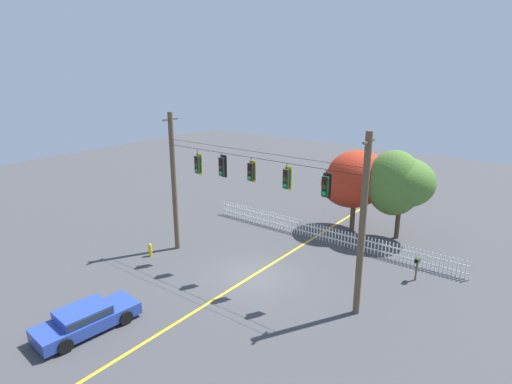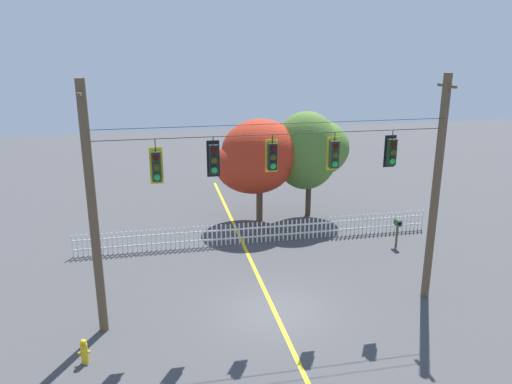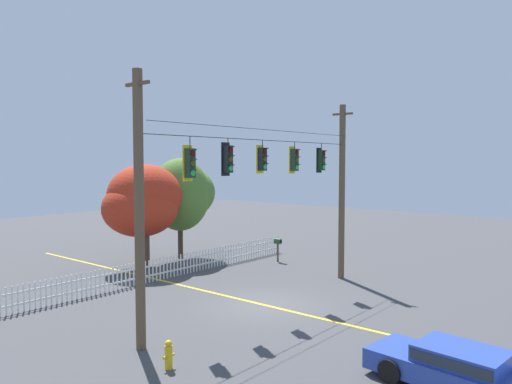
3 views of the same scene
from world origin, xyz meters
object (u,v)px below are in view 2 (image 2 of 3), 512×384
at_px(autumn_maple_near_fence, 257,158).
at_px(roadside_mailbox, 398,224).
at_px(traffic_signal_southbound_primary, 334,154).
at_px(fire_hydrant, 84,351).
at_px(traffic_signal_northbound_secondary, 156,166).
at_px(traffic_signal_northbound_primary, 272,156).
at_px(autumn_maple_mid, 310,149).
at_px(traffic_signal_westbound_side, 391,152).
at_px(traffic_signal_eastbound_side, 214,159).

height_order(autumn_maple_near_fence, roadside_mailbox, autumn_maple_near_fence).
bearing_deg(traffic_signal_southbound_primary, fire_hydrant, -168.00).
xyz_separation_m(traffic_signal_northbound_secondary, autumn_maple_near_fence, (5.37, 9.68, -2.15)).
xyz_separation_m(traffic_signal_northbound_primary, autumn_maple_mid, (4.52, 9.83, -2.01)).
height_order(traffic_signal_northbound_secondary, traffic_signal_westbound_side, same).
bearing_deg(autumn_maple_near_fence, autumn_maple_mid, 2.72).
height_order(autumn_maple_near_fence, autumn_maple_mid, autumn_maple_mid).
xyz_separation_m(traffic_signal_northbound_secondary, traffic_signal_northbound_primary, (3.88, -0.00, 0.15)).
distance_m(traffic_signal_southbound_primary, autumn_maple_near_fence, 9.97).
xyz_separation_m(autumn_maple_near_fence, roadside_mailbox, (6.02, -4.76, -2.52)).
distance_m(autumn_maple_near_fence, fire_hydrant, 14.35).
xyz_separation_m(traffic_signal_northbound_primary, autumn_maple_near_fence, (1.49, 9.68, -2.31)).
bearing_deg(traffic_signal_eastbound_side, traffic_signal_southbound_primary, -0.01).
bearing_deg(traffic_signal_westbound_side, autumn_maple_near_fence, 106.52).
bearing_deg(traffic_signal_eastbound_side, roadside_mailbox, 27.35).
bearing_deg(autumn_maple_mid, traffic_signal_northbound_secondary, -130.54).
bearing_deg(traffic_signal_northbound_primary, traffic_signal_northbound_secondary, 179.99).
relative_size(traffic_signal_westbound_side, autumn_maple_mid, 0.23).
relative_size(fire_hydrant, roadside_mailbox, 0.60).
relative_size(traffic_signal_northbound_primary, autumn_maple_near_fence, 0.23).
relative_size(traffic_signal_eastbound_side, autumn_maple_mid, 0.23).
height_order(traffic_signal_northbound_primary, traffic_signal_westbound_side, same).
xyz_separation_m(autumn_maple_near_fence, autumn_maple_mid, (3.03, 0.14, 0.30)).
bearing_deg(roadside_mailbox, traffic_signal_eastbound_side, -152.65).
bearing_deg(traffic_signal_eastbound_side, traffic_signal_northbound_primary, -0.02).
bearing_deg(fire_hydrant, roadside_mailbox, 25.86).
xyz_separation_m(autumn_maple_near_fence, fire_hydrant, (-7.93, -11.52, -3.23)).
height_order(autumn_maple_mid, roadside_mailbox, autumn_maple_mid).
xyz_separation_m(traffic_signal_southbound_primary, fire_hydrant, (-8.64, -1.84, -5.52)).
relative_size(traffic_signal_northbound_secondary, traffic_signal_southbound_primary, 1.11).
relative_size(traffic_signal_westbound_side, autumn_maple_near_fence, 0.24).
xyz_separation_m(traffic_signal_northbound_secondary, fire_hydrant, (-2.55, -1.84, -5.39)).
xyz_separation_m(traffic_signal_northbound_secondary, traffic_signal_eastbound_side, (1.88, 0.00, 0.14)).
xyz_separation_m(traffic_signal_westbound_side, autumn_maple_near_fence, (-2.87, 9.68, -2.28)).
relative_size(autumn_maple_mid, roadside_mailbox, 4.43).
bearing_deg(traffic_signal_northbound_secondary, autumn_maple_mid, 49.46).
bearing_deg(roadside_mailbox, fire_hydrant, -154.14).
bearing_deg(traffic_signal_westbound_side, traffic_signal_northbound_primary, -180.00).
distance_m(traffic_signal_eastbound_side, traffic_signal_westbound_side, 6.37).
height_order(traffic_signal_southbound_primary, traffic_signal_westbound_side, same).
distance_m(traffic_signal_southbound_primary, autumn_maple_mid, 10.29).
height_order(traffic_signal_southbound_primary, roadside_mailbox, traffic_signal_southbound_primary).
height_order(traffic_signal_eastbound_side, roadside_mailbox, traffic_signal_eastbound_side).
distance_m(traffic_signal_northbound_secondary, autumn_maple_near_fence, 11.28).
height_order(traffic_signal_eastbound_side, autumn_maple_near_fence, traffic_signal_eastbound_side).
bearing_deg(traffic_signal_westbound_side, fire_hydrant, -170.35).
distance_m(traffic_signal_northbound_primary, autumn_maple_mid, 11.00).
distance_m(fire_hydrant, roadside_mailbox, 15.51).
distance_m(autumn_maple_mid, roadside_mailbox, 6.40).
bearing_deg(autumn_maple_near_fence, fire_hydrant, -124.54).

